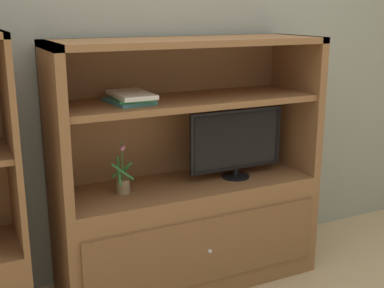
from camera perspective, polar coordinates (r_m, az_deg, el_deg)
The scene contains 5 objects.
painted_rear_wall at distance 3.15m, azimuth -3.24°, elevation 10.78°, with size 6.00×0.10×2.80m, color gray.
media_console at distance 3.05m, azimuth -0.46°, elevation -7.16°, with size 1.56×0.55×1.48m.
tv_monitor at distance 3.03m, azimuth 5.08°, elevation 0.24°, with size 0.62×0.17×0.42m.
potted_plant at distance 2.83m, azimuth -7.85°, elevation -4.33°, with size 0.13×0.10×0.30m.
magazine_stack at distance 2.72m, azimuth -6.98°, elevation 5.26°, with size 0.23×0.32×0.06m.
Camera 1 is at (-1.21, -2.15, 1.63)m, focal length 46.97 mm.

